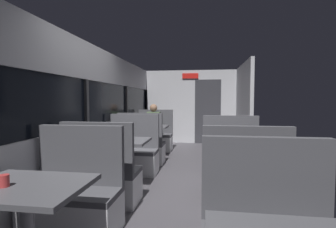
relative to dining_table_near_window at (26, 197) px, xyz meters
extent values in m
cube|color=#423F44|center=(0.89, 2.09, -0.65)|extent=(3.30, 9.20, 0.02)
cube|color=#B2B2B7|center=(-0.56, 2.09, -0.16)|extent=(0.08, 8.40, 0.95)
cube|color=#B2B2B7|center=(-0.56, 2.09, 1.36)|extent=(0.08, 8.40, 0.60)
cube|color=black|center=(-0.57, 2.09, 0.69)|extent=(0.03, 8.40, 0.75)
cube|color=#2D2D30|center=(-0.54, 2.09, 0.69)|extent=(0.06, 0.08, 0.75)
cube|color=#2D2D30|center=(-0.54, 4.19, 0.69)|extent=(0.06, 0.08, 0.75)
cube|color=#2D2D30|center=(-0.54, 6.29, 0.69)|extent=(0.06, 0.08, 0.75)
cube|color=#B2B2B7|center=(0.89, 6.29, 0.51)|extent=(2.90, 0.08, 2.30)
cube|color=#333338|center=(1.44, 6.24, 0.36)|extent=(0.80, 0.04, 2.00)
cube|color=red|center=(0.89, 6.23, 1.48)|extent=(0.50, 0.03, 0.16)
cube|color=#B2B2B7|center=(2.34, 5.09, 0.51)|extent=(0.08, 2.40, 2.30)
cube|color=#4C4C51|center=(0.00, 0.00, 0.08)|extent=(0.90, 0.70, 0.04)
cube|color=silver|center=(0.00, 0.66, -0.44)|extent=(0.95, 0.50, 0.39)
cube|color=#47474C|center=(0.00, 0.66, -0.22)|extent=(0.95, 0.50, 0.06)
cube|color=#47474C|center=(0.00, 0.87, 0.14)|extent=(0.95, 0.08, 0.65)
cylinder|color=#9E9EA3|center=(0.00, 2.13, -0.29)|extent=(0.10, 0.10, 0.70)
cube|color=#4C4C51|center=(0.00, 2.13, 0.08)|extent=(0.90, 0.70, 0.04)
cube|color=silver|center=(0.00, 1.47, -0.44)|extent=(0.95, 0.50, 0.39)
cube|color=#47474C|center=(0.00, 1.47, -0.22)|extent=(0.95, 0.50, 0.06)
cube|color=#47474C|center=(0.00, 1.26, 0.14)|extent=(0.95, 0.08, 0.65)
cube|color=silver|center=(0.00, 2.79, -0.44)|extent=(0.95, 0.50, 0.39)
cube|color=#47474C|center=(0.00, 2.79, -0.22)|extent=(0.95, 0.50, 0.06)
cube|color=#47474C|center=(0.00, 3.00, 0.14)|extent=(0.95, 0.08, 0.65)
cylinder|color=#9E9EA3|center=(0.00, 4.26, -0.29)|extent=(0.10, 0.10, 0.70)
cube|color=#4C4C51|center=(0.00, 4.26, 0.08)|extent=(0.90, 0.70, 0.04)
cube|color=silver|center=(0.00, 3.60, -0.44)|extent=(0.95, 0.50, 0.39)
cube|color=#47474C|center=(0.00, 3.60, -0.22)|extent=(0.95, 0.50, 0.06)
cube|color=#47474C|center=(0.00, 3.39, 0.14)|extent=(0.95, 0.08, 0.65)
cube|color=silver|center=(0.00, 4.92, -0.44)|extent=(0.95, 0.50, 0.39)
cube|color=#47474C|center=(0.00, 4.92, -0.22)|extent=(0.95, 0.50, 0.06)
cube|color=#47474C|center=(0.00, 5.13, 0.14)|extent=(0.95, 0.08, 0.65)
cube|color=#47474C|center=(1.79, 0.27, 0.14)|extent=(0.95, 0.08, 0.65)
cylinder|color=#9E9EA3|center=(1.79, 1.93, -0.29)|extent=(0.10, 0.10, 0.70)
cube|color=#4C4C51|center=(1.79, 1.93, 0.08)|extent=(0.90, 0.70, 0.04)
cube|color=silver|center=(1.79, 1.27, -0.44)|extent=(0.95, 0.50, 0.39)
cube|color=#47474C|center=(1.79, 1.27, -0.22)|extent=(0.95, 0.50, 0.06)
cube|color=#47474C|center=(1.79, 1.06, 0.14)|extent=(0.95, 0.08, 0.65)
cube|color=silver|center=(1.79, 2.59, -0.44)|extent=(0.95, 0.50, 0.39)
cube|color=#47474C|center=(1.79, 2.59, -0.22)|extent=(0.95, 0.50, 0.06)
cube|color=#47474C|center=(1.79, 2.80, 0.14)|extent=(0.95, 0.08, 0.65)
cube|color=#26262D|center=(0.00, 4.92, -0.41)|extent=(0.30, 0.36, 0.45)
cube|color=#59724C|center=(0.00, 4.87, 0.11)|extent=(0.34, 0.22, 0.60)
sphere|color=#8C664C|center=(0.00, 4.85, 0.52)|extent=(0.20, 0.20, 0.20)
cylinder|color=#59724C|center=(-0.20, 4.69, 0.13)|extent=(0.07, 0.28, 0.07)
cylinder|color=#59724C|center=(0.20, 4.69, 0.13)|extent=(0.07, 0.28, 0.07)
cylinder|color=#B23333|center=(-0.12, -0.07, 0.15)|extent=(0.07, 0.07, 0.09)
camera|label=1|loc=(1.33, -1.69, 0.74)|focal=26.82mm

